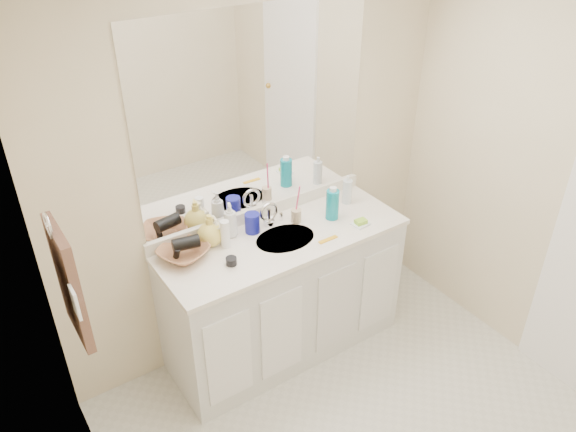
{
  "coord_description": "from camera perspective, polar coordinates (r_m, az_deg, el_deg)",
  "views": [
    {
      "loc": [
        -1.52,
        -1.28,
        2.75
      ],
      "look_at": [
        0.0,
        0.97,
        1.05
      ],
      "focal_mm": 35.0,
      "sensor_mm": 36.0,
      "label": 1
    }
  ],
  "objects": [
    {
      "name": "backsplash",
      "position": [
        3.5,
        -2.83,
        0.42
      ],
      "size": [
        1.52,
        0.03,
        0.08
      ],
      "primitive_type": "cube",
      "color": "white",
      "rests_on": "countertop"
    },
    {
      "name": "towel_ring",
      "position": [
        2.39,
        -23.19,
        -0.91
      ],
      "size": [
        0.01,
        0.11,
        0.11
      ],
      "primitive_type": "torus",
      "rotation": [
        0.0,
        1.57,
        0.0
      ],
      "color": "silver",
      "rests_on": "wall_left"
    },
    {
      "name": "toothbrush",
      "position": [
        3.4,
        0.98,
        1.6
      ],
      "size": [
        0.02,
        0.04,
        0.2
      ],
      "primitive_type": "cylinder",
      "rotation": [
        0.14,
        0.0,
        0.41
      ],
      "color": "#FF4381",
      "rests_on": "tan_cup"
    },
    {
      "name": "dark_jar",
      "position": [
        3.11,
        -5.78,
        -4.58
      ],
      "size": [
        0.07,
        0.07,
        0.04
      ],
      "primitive_type": "cylinder",
      "rotation": [
        0.0,
        0.0,
        0.16
      ],
      "color": "black",
      "rests_on": "countertop"
    },
    {
      "name": "mirror",
      "position": [
        3.22,
        -3.22,
        10.25
      ],
      "size": [
        1.48,
        0.01,
        1.2
      ],
      "primitive_type": "cube",
      "color": "white",
      "rests_on": "wall_back"
    },
    {
      "name": "extra_white_bottle",
      "position": [
        3.22,
        -6.41,
        -1.83
      ],
      "size": [
        0.06,
        0.06,
        0.17
      ],
      "primitive_type": "cylinder",
      "rotation": [
        0.0,
        0.0,
        0.04
      ],
      "color": "white",
      "rests_on": "countertop"
    },
    {
      "name": "countertop",
      "position": [
        3.34,
        -0.48,
        -2.32
      ],
      "size": [
        1.52,
        0.57,
        0.03
      ],
      "primitive_type": "cube",
      "color": "white",
      "rests_on": "vanity_cabinet"
    },
    {
      "name": "soap_bottle_yellow",
      "position": [
        3.25,
        -7.94,
        -1.41
      ],
      "size": [
        0.19,
        0.19,
        0.19
      ],
      "primitive_type": "imported",
      "rotation": [
        0.0,
        0.0,
        0.28
      ],
      "color": "#F0D95D",
      "rests_on": "countertop"
    },
    {
      "name": "hand_towel",
      "position": [
        2.56,
        -21.36,
        -6.43
      ],
      "size": [
        0.04,
        0.32,
        0.55
      ],
      "primitive_type": "cube",
      "color": "#4B3228",
      "rests_on": "towel_ring"
    },
    {
      "name": "wicker_basket",
      "position": [
        3.2,
        -10.56,
        -3.68
      ],
      "size": [
        0.35,
        0.35,
        0.07
      ],
      "primitive_type": "imported",
      "rotation": [
        0.0,
        0.0,
        0.4
      ],
      "color": "#A16440",
      "rests_on": "countertop"
    },
    {
      "name": "green_soap",
      "position": [
        3.46,
        7.41,
        -0.56
      ],
      "size": [
        0.07,
        0.05,
        0.03
      ],
      "primitive_type": "cube",
      "rotation": [
        0.0,
        0.0,
        -0.06
      ],
      "color": "#94D133",
      "rests_on": "soap_dish"
    },
    {
      "name": "vanity_cabinet",
      "position": [
        3.61,
        -0.45,
        -8.1
      ],
      "size": [
        1.5,
        0.55,
        0.85
      ],
      "primitive_type": "cube",
      "color": "silver",
      "rests_on": "floor"
    },
    {
      "name": "tan_cup",
      "position": [
        3.45,
        0.83,
        0.02
      ],
      "size": [
        0.07,
        0.07,
        0.09
      ],
      "primitive_type": "cylinder",
      "rotation": [
        0.0,
        0.0,
        0.1
      ],
      "color": "#C9B08D",
      "rests_on": "countertop"
    },
    {
      "name": "wall_back",
      "position": [
        3.37,
        -3.09,
        4.59
      ],
      "size": [
        2.6,
        0.02,
        2.4
      ],
      "primitive_type": "cube",
      "color": "beige",
      "rests_on": "floor"
    },
    {
      "name": "wall_left",
      "position": [
        2.02,
        -16.34,
        -19.78
      ],
      "size": [
        0.02,
        2.6,
        2.4
      ],
      "primitive_type": "cube",
      "color": "beige",
      "rests_on": "floor"
    },
    {
      "name": "switch_plate",
      "position": [
        2.37,
        -20.81,
        -8.22
      ],
      "size": [
        0.01,
        0.08,
        0.13
      ],
      "primitive_type": "cube",
      "color": "white",
      "rests_on": "wall_left"
    },
    {
      "name": "soap_dish",
      "position": [
        3.47,
        7.39,
        -0.82
      ],
      "size": [
        0.11,
        0.09,
        0.01
      ],
      "primitive_type": "cube",
      "rotation": [
        0.0,
        0.0,
        0.09
      ],
      "color": "white",
      "rests_on": "countertop"
    },
    {
      "name": "mouthwash_bottle",
      "position": [
        3.47,
        4.53,
        1.17
      ],
      "size": [
        0.1,
        0.1,
        0.19
      ],
      "primitive_type": "cylinder",
      "rotation": [
        0.0,
        0.0,
        -0.29
      ],
      "color": "#0C8397",
      "rests_on": "countertop"
    },
    {
      "name": "blue_mug",
      "position": [
        3.35,
        -3.65,
        -0.7
      ],
      "size": [
        0.1,
        0.1,
        0.12
      ],
      "primitive_type": "cylinder",
      "rotation": [
        0.0,
        0.0,
        0.12
      ],
      "color": "navy",
      "rests_on": "countertop"
    },
    {
      "name": "faucet",
      "position": [
        3.42,
        -1.96,
        -0.09
      ],
      "size": [
        0.02,
        0.02,
        0.11
      ],
      "primitive_type": "cylinder",
      "color": "silver",
      "rests_on": "countertop"
    },
    {
      "name": "soap_bottle_white",
      "position": [
        3.3,
        -5.9,
        -0.39
      ],
      "size": [
        0.11,
        0.11,
        0.22
      ],
      "primitive_type": "imported",
      "rotation": [
        0.0,
        0.0,
        -0.32
      ],
      "color": "white",
      "rests_on": "countertop"
    },
    {
      "name": "sink_basin",
      "position": [
        3.33,
        -0.29,
        -2.43
      ],
      "size": [
        0.37,
        0.37,
        0.02
      ],
      "primitive_type": "cylinder",
      "color": "beige",
      "rests_on": "countertop"
    },
    {
      "name": "hair_dryer",
      "position": [
        3.17,
        -10.33,
        -2.73
      ],
      "size": [
        0.16,
        0.1,
        0.07
      ],
      "primitive_type": "cylinder",
      "rotation": [
        0.0,
        1.57,
        -0.2
      ],
      "color": "black",
      "rests_on": "wicker_basket"
    },
    {
      "name": "soap_bottle_cream",
      "position": [
        3.26,
        -7.46,
        -1.41
      ],
      "size": [
        0.09,
        0.09,
        0.18
      ],
      "primitive_type": "imported",
      "rotation": [
        0.0,
        0.0,
        -0.09
      ],
      "color": "#EEE4C2",
      "rests_on": "countertop"
    },
    {
      "name": "clear_pump_bottle",
      "position": [
        3.65,
        6.03,
        2.48
      ],
      "size": [
        0.08,
        0.08,
        0.16
      ],
      "primitive_type": "cylinder",
      "rotation": [
        0.0,
        0.0,
        0.42
      ],
      "color": "silver",
      "rests_on": "countertop"
    },
    {
      "name": "orange_comb",
      "position": [
        3.31,
        4.09,
        -2.39
      ],
      "size": [
        0.13,
        0.03,
        0.01
      ],
      "primitive_type": "cube",
      "rotation": [
        0.0,
        0.0,
        0.01
      ],
      "color": "#F4AC19",
      "rests_on": "countertop"
    }
  ]
}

